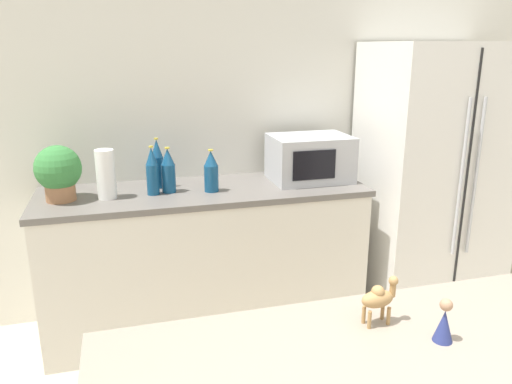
# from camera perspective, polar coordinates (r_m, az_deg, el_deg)

# --- Properties ---
(wall_back) EXTENTS (8.00, 0.06, 2.55)m
(wall_back) POSITION_cam_1_polar(r_m,az_deg,el_deg) (3.25, -2.32, 8.88)
(wall_back) COLOR silver
(wall_back) RESTS_ON ground_plane
(back_counter) EXTENTS (1.91, 0.63, 0.89)m
(back_counter) POSITION_cam_1_polar(r_m,az_deg,el_deg) (3.11, -5.73, -7.49)
(back_counter) COLOR silver
(back_counter) RESTS_ON ground_plane
(refrigerator) EXTENTS (0.86, 0.69, 1.72)m
(refrigerator) POSITION_cam_1_polar(r_m,az_deg,el_deg) (3.48, 19.44, 1.53)
(refrigerator) COLOR silver
(refrigerator) RESTS_ON ground_plane
(potted_plant) EXTENTS (0.25, 0.25, 0.30)m
(potted_plant) POSITION_cam_1_polar(r_m,az_deg,el_deg) (2.87, -21.67, 2.21)
(potted_plant) COLOR #9E6B47
(potted_plant) RESTS_ON back_counter
(paper_towel_roll) EXTENTS (0.10, 0.10, 0.27)m
(paper_towel_roll) POSITION_cam_1_polar(r_m,az_deg,el_deg) (2.84, -16.79, 1.95)
(paper_towel_roll) COLOR white
(paper_towel_roll) RESTS_ON back_counter
(microwave) EXTENTS (0.48, 0.37, 0.28)m
(microwave) POSITION_cam_1_polar(r_m,az_deg,el_deg) (3.11, 6.17, 3.87)
(microwave) COLOR #B2B5BA
(microwave) RESTS_ON back_counter
(back_bottle_0) EXTENTS (0.08, 0.08, 0.26)m
(back_bottle_0) POSITION_cam_1_polar(r_m,az_deg,el_deg) (2.88, -10.00, 2.39)
(back_bottle_0) COLOR navy
(back_bottle_0) RESTS_ON back_counter
(back_bottle_1) EXTENTS (0.08, 0.08, 0.25)m
(back_bottle_1) POSITION_cam_1_polar(r_m,az_deg,el_deg) (2.87, -5.15, 2.34)
(back_bottle_1) COLOR navy
(back_bottle_1) RESTS_ON back_counter
(back_bottle_2) EXTENTS (0.07, 0.07, 0.28)m
(back_bottle_2) POSITION_cam_1_polar(r_m,az_deg,el_deg) (2.85, -11.77, 2.30)
(back_bottle_2) COLOR navy
(back_bottle_2) RESTS_ON back_counter
(back_bottle_3) EXTENTS (0.07, 0.07, 0.30)m
(back_bottle_3) POSITION_cam_1_polar(r_m,az_deg,el_deg) (2.99, -11.19, 3.14)
(back_bottle_3) COLOR navy
(back_bottle_3) RESTS_ON back_counter
(camel_figurine) EXTENTS (0.11, 0.05, 0.13)m
(camel_figurine) POSITION_cam_1_polar(r_m,az_deg,el_deg) (1.39, 13.87, -11.64)
(camel_figurine) COLOR #A87F4C
(camel_figurine) RESTS_ON bar_counter
(wise_man_figurine_blue) EXTENTS (0.05, 0.05, 0.12)m
(wise_man_figurine_blue) POSITION_cam_1_polar(r_m,az_deg,el_deg) (1.37, 20.70, -13.84)
(wise_man_figurine_blue) COLOR navy
(wise_man_figurine_blue) RESTS_ON bar_counter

